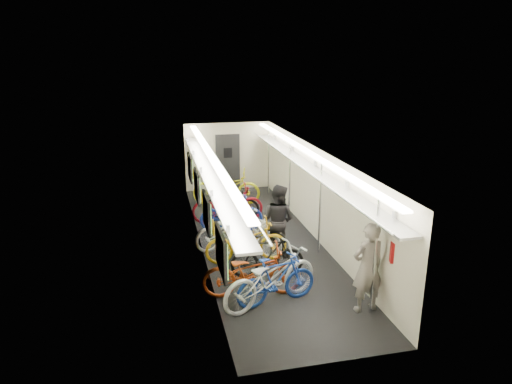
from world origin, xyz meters
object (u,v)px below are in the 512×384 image
passenger_near (368,268)px  passenger_mid (278,220)px  backpack (398,253)px  bicycle_0 (270,277)px  bicycle_1 (276,280)px

passenger_near → passenger_mid: (-0.93, 2.85, -0.01)m
passenger_near → passenger_mid: bearing=-79.2°
passenger_near → backpack: (0.40, -0.32, 0.40)m
bicycle_0 → bicycle_1: 0.13m
backpack → passenger_mid: bearing=131.1°
bicycle_1 → backpack: bearing=-126.0°
bicycle_1 → passenger_near: size_ratio=0.95×
bicycle_0 → backpack: backpack is taller
bicycle_0 → passenger_mid: (0.76, 2.23, 0.31)m
passenger_mid → bicycle_0: bearing=115.9°
passenger_mid → backpack: size_ratio=4.58×
bicycle_0 → passenger_mid: passenger_mid is taller
bicycle_0 → backpack: (2.09, -0.94, 0.72)m
passenger_near → bicycle_1: bearing=-28.0°
passenger_mid → backpack: bearing=157.4°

